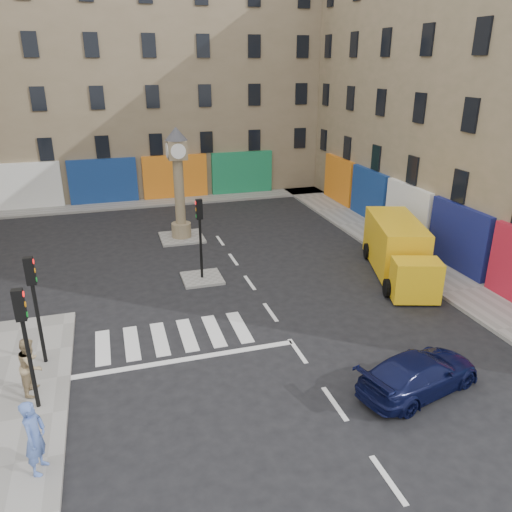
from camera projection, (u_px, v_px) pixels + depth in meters
name	position (u px, v px, depth m)	size (l,w,h in m)	color
ground	(309.00, 367.00, 16.47)	(120.00, 120.00, 0.00)	black
sidewalk_right	(385.00, 242.00, 27.70)	(2.60, 30.00, 0.15)	gray
sidewalk_far	(135.00, 203.00, 35.16)	(32.00, 2.40, 0.15)	gray
island_near	(202.00, 278.00, 23.04)	(1.80, 1.80, 0.12)	gray
island_far	(182.00, 237.00, 28.39)	(2.40, 2.40, 0.12)	gray
building_right	(504.00, 90.00, 26.52)	(10.00, 30.00, 16.00)	#907B5E
building_far	(120.00, 75.00, 37.27)	(32.00, 10.00, 17.00)	#837257
traffic_light_left_near	(24.00, 331.00, 13.46)	(0.28, 0.22, 3.70)	black
traffic_light_left_far	(34.00, 294.00, 15.60)	(0.28, 0.22, 3.70)	black
traffic_light_island	(200.00, 226.00, 22.12)	(0.28, 0.22, 3.70)	black
clock_pillar	(178.00, 177.00, 27.12)	(1.20, 1.20, 6.10)	#907B5E
navy_sedan	(419.00, 373.00, 15.08)	(1.71, 4.20, 1.22)	black
yellow_van	(398.00, 249.00, 23.32)	(3.90, 6.96, 2.43)	yellow
pedestrian_blue	(35.00, 437.00, 11.76)	(0.72, 0.47, 1.97)	#4F6CB6
pedestrian_tan	(31.00, 365.00, 14.69)	(0.87, 0.68, 1.80)	#9E8761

